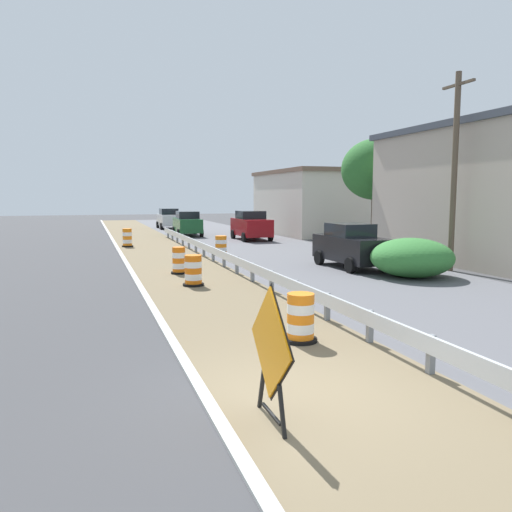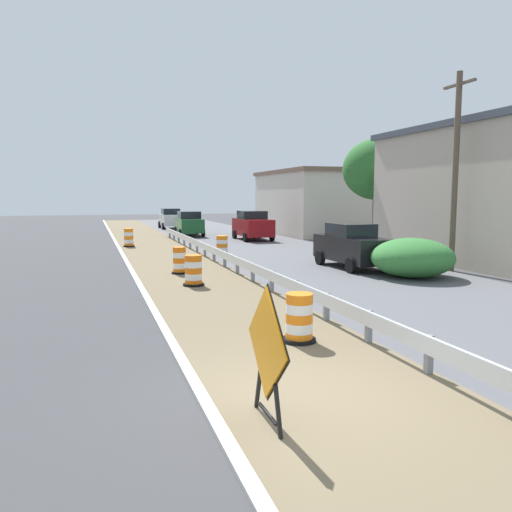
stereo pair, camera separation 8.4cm
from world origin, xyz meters
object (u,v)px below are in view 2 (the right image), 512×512
Objects in this scene: traffic_barrel_nearest at (299,320)px; traffic_barrel_close at (193,272)px; traffic_barrel_mid at (179,262)px; car_lead_near_lane at (189,223)px; utility_pole_near at (455,169)px; car_lead_far_lane at (170,219)px; warning_sign_diamond at (267,348)px; car_trailing_near_lane at (253,225)px; traffic_barrel_far at (222,246)px; traffic_barrel_farther at (129,239)px; car_mid_far_lane at (352,246)px.

traffic_barrel_close is (-0.83, 7.46, 0.01)m from traffic_barrel_nearest.
traffic_barrel_mid is 0.24× the size of car_lead_near_lane.
utility_pole_near is (10.88, -2.77, 3.69)m from traffic_barrel_mid.
car_lead_near_lane reaches higher than traffic_barrel_close.
car_lead_near_lane is at bearing 78.30° from traffic_barrel_mid.
car_lead_near_lane is at bearing 83.92° from traffic_barrel_nearest.
traffic_barrel_nearest is 0.26× the size of car_lead_far_lane.
car_lead_far_lane is at bearing 102.64° from utility_pole_near.
car_lead_far_lane is (5.02, 42.13, -0.10)m from warning_sign_diamond.
traffic_barrel_far is at bearing -27.36° from car_trailing_near_lane.
traffic_barrel_farther is (-1.98, 22.07, 0.04)m from traffic_barrel_nearest.
car_lead_near_lane reaches higher than traffic_barrel_farther.
car_mid_far_lane is at bearing -55.36° from traffic_barrel_farther.
traffic_barrel_nearest is 0.93× the size of traffic_barrel_farther.
warning_sign_diamond is 0.46× the size of car_trailing_near_lane.
traffic_barrel_far is at bearing 60.83° from traffic_barrel_mid.
traffic_barrel_farther is at bearing -74.56° from car_trailing_near_lane.
traffic_barrel_farther is (-1.15, 14.61, 0.03)m from traffic_barrel_close.
warning_sign_diamond is 0.24× the size of utility_pole_near.
traffic_barrel_far is (2.40, 16.12, -0.02)m from traffic_barrel_nearest.
car_trailing_near_lane reaches higher than car_lead_near_lane.
car_trailing_near_lane is 1.01× the size of car_mid_far_lane.
traffic_barrel_close is 0.99× the size of traffic_barrel_mid.
traffic_barrel_nearest is 1.03× the size of traffic_barrel_far.
traffic_barrel_nearest is at bearing -143.01° from utility_pole_near.
traffic_barrel_close is 0.26× the size of car_mid_far_lane.
car_mid_far_lane is (7.40, 2.24, 0.48)m from traffic_barrel_close.
car_lead_far_lane reaches higher than car_lead_near_lane.
traffic_barrel_mid is at bearing -94.33° from warning_sign_diamond.
traffic_barrel_close is 1.05× the size of traffic_barrel_far.
car_trailing_near_lane reaches higher than traffic_barrel_mid.
traffic_barrel_mid is 28.59m from car_lead_far_lane.
car_mid_far_lane is (8.52, 13.17, -0.09)m from warning_sign_diamond.
utility_pole_near is at bearing 56.70° from car_mid_far_lane.
traffic_barrel_nearest is 10.37m from traffic_barrel_mid.
warning_sign_diamond reaches higher than traffic_barrel_mid.
car_lead_far_lane is at bearing 2.73° from car_lead_near_lane.
car_lead_near_lane is 1.09× the size of car_mid_far_lane.
traffic_barrel_nearest is 7.50m from traffic_barrel_close.
traffic_barrel_close is 11.49m from utility_pole_near.
warning_sign_diamond is at bearing -102.50° from traffic_barrel_far.
warning_sign_diamond reaches higher than car_mid_far_lane.
utility_pole_near is (6.90, -22.00, 3.22)m from car_lead_near_lane.
car_lead_far_lane is 32.03m from utility_pole_near.
warning_sign_diamond is 1.82× the size of traffic_barrel_mid.
car_mid_far_lane is at bearing 55.88° from traffic_barrel_nearest.
traffic_barrel_mid is at bearing 170.55° from car_lead_near_lane.
traffic_barrel_farther is (-1.15, 11.73, 0.02)m from traffic_barrel_mid.
car_lead_near_lane is at bearing 79.81° from traffic_barrel_close.
car_lead_far_lane is (5.05, 16.59, 0.45)m from traffic_barrel_farther.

